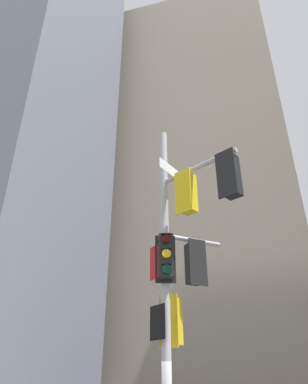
# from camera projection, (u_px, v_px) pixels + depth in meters

# --- Properties ---
(building_tower_left) EXTENTS (12.87, 12.87, 47.59)m
(building_tower_left) POSITION_uv_depth(u_px,v_px,m) (20.00, 90.00, 29.87)
(building_tower_left) COLOR slate
(building_tower_left) RESTS_ON ground
(building_mid_block) EXTENTS (16.50, 16.50, 43.75)m
(building_mid_block) POSITION_uv_depth(u_px,v_px,m) (206.00, 182.00, 40.10)
(building_mid_block) COLOR tan
(building_mid_block) RESTS_ON ground
(signal_pole_assembly) EXTENTS (2.38, 2.34, 8.37)m
(signal_pole_assembly) POSITION_uv_depth(u_px,v_px,m) (181.00, 256.00, 8.12)
(signal_pole_assembly) COLOR #B2B2B5
(signal_pole_assembly) RESTS_ON ground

